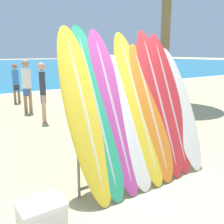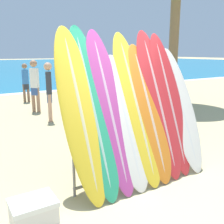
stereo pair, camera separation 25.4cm
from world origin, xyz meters
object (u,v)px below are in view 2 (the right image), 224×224
surfboard_slot_2 (110,109)px  person_far_right (35,84)px  surfboard_slot_6 (158,102)px  person_mid_beach (49,90)px  surfboard_slot_4 (136,106)px  person_far_left (25,81)px  surfboard_slot_8 (181,108)px  surfboard_slot_0 (80,112)px  cooler_box (34,213)px  surfboard_slot_1 (93,109)px  surfboard_slot_7 (170,102)px  surfboard_slot_5 (149,111)px  surfboard_rack (138,149)px  surfboard_slot_3 (126,121)px

surfboard_slot_2 → person_far_right: surfboard_slot_2 is taller
surfboard_slot_6 → person_mid_beach: size_ratio=1.39×
surfboard_slot_4 → person_far_right: size_ratio=1.34×
person_far_right → person_far_left: bearing=128.8°
surfboard_slot_6 → surfboard_slot_8: surfboard_slot_6 is taller
surfboard_slot_0 → cooler_box: (-0.85, -0.47, -1.04)m
surfboard_slot_1 → surfboard_slot_2: 0.28m
surfboard_slot_1 → cooler_box: bearing=-155.6°
surfboard_slot_1 → surfboard_slot_7: 1.48m
surfboard_slot_7 → cooler_box: surfboard_slot_7 is taller
person_mid_beach → cooler_box: 5.04m
surfboard_slot_5 → surfboard_slot_7: (0.49, 0.04, 0.10)m
surfboard_slot_6 → surfboard_slot_8: (0.50, -0.05, -0.15)m
surfboard_slot_1 → surfboard_slot_5: 1.00m
surfboard_slot_7 → person_mid_beach: 4.28m
surfboard_slot_6 → surfboard_slot_1: bearing=178.8°
person_far_left → cooler_box: size_ratio=3.06×
surfboard_slot_1 → surfboard_slot_8: size_ratio=1.16×
surfboard_slot_2 → surfboard_slot_6: surfboard_slot_6 is taller
surfboard_slot_7 → person_far_right: (-0.76, 5.68, -0.22)m
surfboard_slot_0 → surfboard_slot_7: (1.69, -0.02, -0.03)m
surfboard_slot_5 → person_far_right: 5.73m
surfboard_slot_8 → cooler_box: bearing=-171.8°
surfboard_slot_8 → person_mid_beach: surfboard_slot_8 is taller
surfboard_rack → surfboard_slot_5: surfboard_slot_5 is taller
surfboard_rack → cooler_box: surfboard_rack is taller
surfboard_rack → person_far_left: 7.81m
surfboard_slot_1 → person_far_right: surfboard_slot_1 is taller
surfboard_slot_7 → person_far_right: size_ratio=1.34×
person_far_right → surfboard_slot_5: bearing=-43.3°
surfboard_slot_5 → surfboard_slot_2: bearing=175.1°
surfboard_slot_4 → surfboard_slot_8: bearing=-3.2°
surfboard_slot_4 → person_far_right: bearing=90.4°
surfboard_slot_8 → surfboard_rack: bearing=-177.8°
surfboard_slot_2 → cooler_box: size_ratio=4.65×
surfboard_slot_5 → person_far_left: 7.76m
surfboard_slot_3 → surfboard_slot_7: surfboard_slot_7 is taller
person_far_left → surfboard_slot_2: bearing=-94.1°
surfboard_slot_4 → person_mid_beach: (-0.04, 4.19, -0.24)m
cooler_box → surfboard_slot_3: bearing=13.4°
surfboard_slot_6 → surfboard_slot_8: bearing=-6.0°
surfboard_slot_4 → surfboard_slot_7: size_ratio=1.00×
surfboard_slot_1 → surfboard_slot_2: bearing=-3.1°
person_mid_beach → surfboard_slot_0: bearing=4.6°
person_far_left → cooler_box: 8.42m
surfboard_slot_1 → surfboard_slot_8: bearing=-2.5°
surfboard_slot_0 → surfboard_slot_3: bearing=-7.2°
surfboard_slot_8 → person_far_left: 7.81m
cooler_box → surfboard_slot_0: bearing=28.8°
surfboard_slot_2 → cooler_box: surfboard_slot_2 is taller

